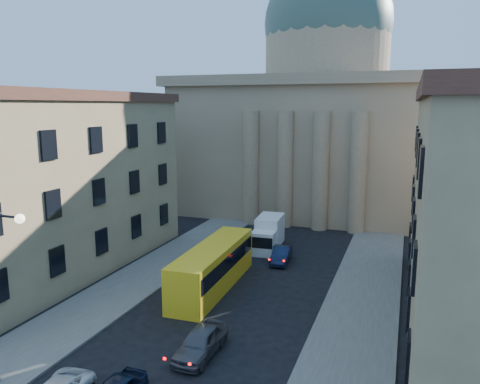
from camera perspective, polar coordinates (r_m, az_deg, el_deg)
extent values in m
cube|color=#5A5852|center=(34.91, -16.23, -12.67)|extent=(5.00, 60.00, 0.15)
cube|color=#5A5852|center=(29.12, 13.46, -17.41)|extent=(5.00, 60.00, 0.15)
cube|color=#8B7455|center=(64.86, 10.17, 5.42)|extent=(34.00, 26.00, 16.00)
cube|color=#8B7455|center=(64.68, 10.42, 12.85)|extent=(35.50, 27.50, 1.20)
cylinder|color=#8B7455|center=(64.94, 10.53, 16.02)|extent=(16.00, 16.00, 8.00)
sphere|color=#40574A|center=(65.45, 10.65, 19.51)|extent=(16.40, 16.40, 16.40)
cube|color=#8B7455|center=(69.92, -7.43, 3.79)|extent=(13.00, 13.00, 11.00)
cone|color=#4E2921|center=(69.46, -7.58, 9.95)|extent=(26.02, 26.02, 4.00)
cylinder|color=#8B7455|center=(53.71, 1.36, 2.94)|extent=(1.80, 1.80, 13.00)
cylinder|color=#8B7455|center=(52.59, 5.50, 2.74)|extent=(1.80, 1.80, 13.00)
cylinder|color=#8B7455|center=(51.75, 9.79, 2.51)|extent=(1.80, 1.80, 13.00)
cylinder|color=#8B7455|center=(51.22, 14.20, 2.25)|extent=(1.80, 1.80, 13.00)
cube|color=tan|center=(41.28, -23.03, 0.51)|extent=(11.00, 26.00, 14.00)
cube|color=#4E2921|center=(40.76, -23.78, 10.67)|extent=(11.60, 26.60, 0.80)
cylinder|color=black|center=(23.55, -26.56, -2.67)|extent=(1.30, 0.12, 0.12)
sphere|color=white|center=(23.03, -25.26, -2.97)|extent=(0.44, 0.44, 0.44)
imported|color=#47484C|center=(27.05, -4.83, -17.78)|extent=(1.89, 4.52, 1.53)
imported|color=#0E1932|center=(41.51, 5.06, -7.63)|extent=(1.77, 4.19, 1.34)
cube|color=yellow|center=(35.60, -3.29, -9.12)|extent=(2.96, 11.57, 3.24)
cube|color=black|center=(35.43, -3.30, -8.32)|extent=(3.00, 10.94, 1.15)
cylinder|color=black|center=(32.85, -7.75, -12.99)|extent=(0.34, 1.05, 1.05)
cylinder|color=black|center=(32.05, -4.28, -13.54)|extent=(0.34, 1.05, 1.05)
cylinder|color=black|center=(40.00, -2.47, -8.53)|extent=(0.34, 1.05, 1.05)
cylinder|color=black|center=(39.35, 0.41, -8.85)|extent=(0.34, 1.05, 1.05)
cube|color=white|center=(43.43, 2.95, -6.18)|extent=(2.27, 2.36, 2.21)
cube|color=black|center=(42.36, 2.64, -6.22)|extent=(2.03, 0.26, 1.01)
cube|color=white|center=(45.63, 3.65, -4.71)|extent=(2.49, 4.02, 2.85)
cylinder|color=black|center=(43.49, 1.65, -7.10)|extent=(0.32, 0.84, 0.83)
cylinder|color=black|center=(43.11, 4.04, -7.29)|extent=(0.32, 0.84, 0.83)
cylinder|color=black|center=(46.92, 2.74, -5.78)|extent=(0.32, 0.84, 0.83)
cylinder|color=black|center=(46.56, 4.96, -5.94)|extent=(0.32, 0.84, 0.83)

